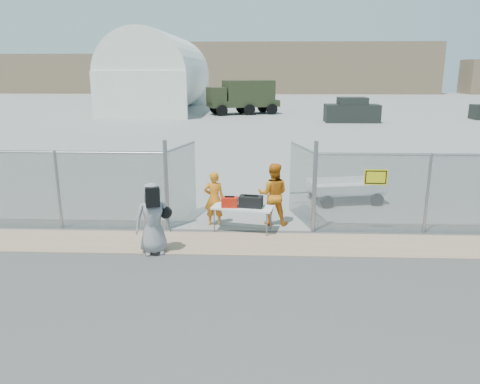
{
  "coord_description": "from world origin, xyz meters",
  "views": [
    {
      "loc": [
        0.5,
        -10.21,
        4.31
      ],
      "look_at": [
        0.0,
        2.0,
        1.1
      ],
      "focal_mm": 35.0,
      "sensor_mm": 36.0,
      "label": 1
    }
  ],
  "objects_px": {
    "security_worker_right": "(273,194)",
    "visitor": "(153,218)",
    "utility_trailer": "(345,191)",
    "security_worker_left": "(214,199)",
    "folding_table": "(243,219)"
  },
  "relations": [
    {
      "from": "security_worker_right",
      "to": "folding_table",
      "type": "bearing_deg",
      "value": 40.84
    },
    {
      "from": "security_worker_left",
      "to": "security_worker_right",
      "type": "relative_size",
      "value": 0.87
    },
    {
      "from": "folding_table",
      "to": "visitor",
      "type": "distance_m",
      "value": 2.72
    },
    {
      "from": "visitor",
      "to": "utility_trailer",
      "type": "bearing_deg",
      "value": 23.84
    },
    {
      "from": "visitor",
      "to": "utility_trailer",
      "type": "relative_size",
      "value": 0.56
    },
    {
      "from": "security_worker_right",
      "to": "visitor",
      "type": "xyz_separation_m",
      "value": [
        -2.92,
        -2.29,
        -0.02
      ]
    },
    {
      "from": "visitor",
      "to": "utility_trailer",
      "type": "distance_m",
      "value": 7.22
    },
    {
      "from": "security_worker_left",
      "to": "utility_trailer",
      "type": "xyz_separation_m",
      "value": [
        4.14,
        2.61,
        -0.4
      ]
    },
    {
      "from": "security_worker_left",
      "to": "utility_trailer",
      "type": "relative_size",
      "value": 0.5
    },
    {
      "from": "security_worker_left",
      "to": "security_worker_right",
      "type": "height_order",
      "value": "security_worker_right"
    },
    {
      "from": "security_worker_right",
      "to": "visitor",
      "type": "height_order",
      "value": "security_worker_right"
    },
    {
      "from": "folding_table",
      "to": "security_worker_right",
      "type": "bearing_deg",
      "value": 47.91
    },
    {
      "from": "folding_table",
      "to": "security_worker_left",
      "type": "height_order",
      "value": "security_worker_left"
    },
    {
      "from": "security_worker_left",
      "to": "utility_trailer",
      "type": "bearing_deg",
      "value": -149.89
    },
    {
      "from": "security_worker_right",
      "to": "utility_trailer",
      "type": "xyz_separation_m",
      "value": [
        2.48,
        2.47,
        -0.52
      ]
    }
  ]
}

